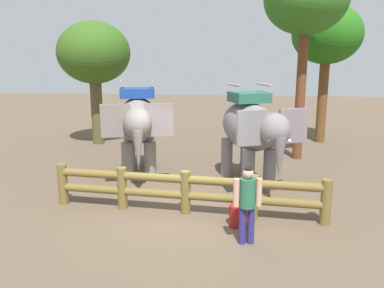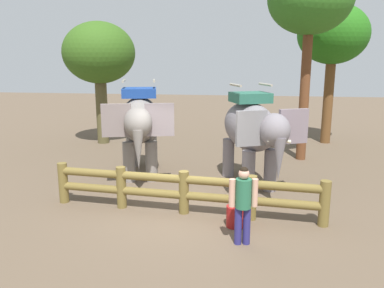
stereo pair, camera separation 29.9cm
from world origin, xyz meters
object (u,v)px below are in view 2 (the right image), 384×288
at_px(tourist_woman_in_black, 243,200).
at_px(tree_far_left, 99,54).
at_px(tree_far_right, 333,36).
at_px(elephant_center, 252,130).
at_px(log_fence, 184,189).
at_px(tree_back_center, 310,0).
at_px(feed_bucket, 235,216).
at_px(elephant_near_left, 140,123).

xyz_separation_m(tourist_woman_in_black, tree_far_left, (-6.20, 8.79, 2.87)).
bearing_deg(tree_far_right, elephant_center, -117.40).
bearing_deg(tree_far_right, log_fence, -119.38).
height_order(elephant_center, tree_back_center, tree_back_center).
xyz_separation_m(tourist_woman_in_black, tree_far_right, (3.51, 10.17, 3.62)).
distance_m(tourist_woman_in_black, feed_bucket, 1.09).
bearing_deg(tree_back_center, tree_far_left, 168.32).
distance_m(elephant_near_left, tourist_woman_in_black, 5.44).
height_order(log_fence, tree_back_center, tree_back_center).
relative_size(tourist_woman_in_black, tree_back_center, 0.23).
xyz_separation_m(tree_far_right, feed_bucket, (-3.67, -9.35, -4.32)).
relative_size(elephant_center, tree_back_center, 0.51).
bearing_deg(tree_far_right, tree_far_left, -171.90).
distance_m(elephant_near_left, tree_far_right, 9.41).
xyz_separation_m(tourist_woman_in_black, tree_back_center, (2.06, 7.08, 4.65)).
distance_m(elephant_center, feed_bucket, 3.31).
xyz_separation_m(log_fence, tree_far_left, (-4.78, 7.37, 3.20)).
bearing_deg(log_fence, elephant_center, 55.62).
relative_size(log_fence, elephant_near_left, 1.85).
distance_m(tree_far_right, feed_bucket, 10.94).
bearing_deg(elephant_near_left, feed_bucket, -48.34).
relative_size(elephant_center, tree_far_left, 0.68).
bearing_deg(log_fence, tree_far_right, 60.62).
bearing_deg(log_fence, tourist_woman_in_black, -45.00).
bearing_deg(tree_back_center, log_fence, -121.54).
relative_size(tree_far_right, feed_bucket, 12.33).
relative_size(tree_back_center, tree_far_right, 1.17).
bearing_deg(feed_bucket, tourist_woman_in_black, -78.84).
distance_m(elephant_near_left, tree_far_left, 5.77).
relative_size(log_fence, tourist_woman_in_black, 4.10).
height_order(elephant_near_left, tree_back_center, tree_back_center).
height_order(tourist_woman_in_black, tree_far_right, tree_far_right).
bearing_deg(elephant_near_left, tree_far_left, 123.22).
relative_size(elephant_near_left, tree_far_right, 0.61).
relative_size(elephant_near_left, tourist_woman_in_black, 2.22).
height_order(elephant_center, tree_far_right, tree_far_right).
height_order(log_fence, tree_far_left, tree_far_left).
height_order(elephant_near_left, tourist_woman_in_black, elephant_near_left).
xyz_separation_m(elephant_near_left, tree_back_center, (5.32, 2.78, 3.89)).
xyz_separation_m(tree_far_left, feed_bucket, (6.04, -7.97, -3.57)).
bearing_deg(elephant_center, tree_far_left, 141.95).
relative_size(tree_far_left, tree_far_right, 0.88).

